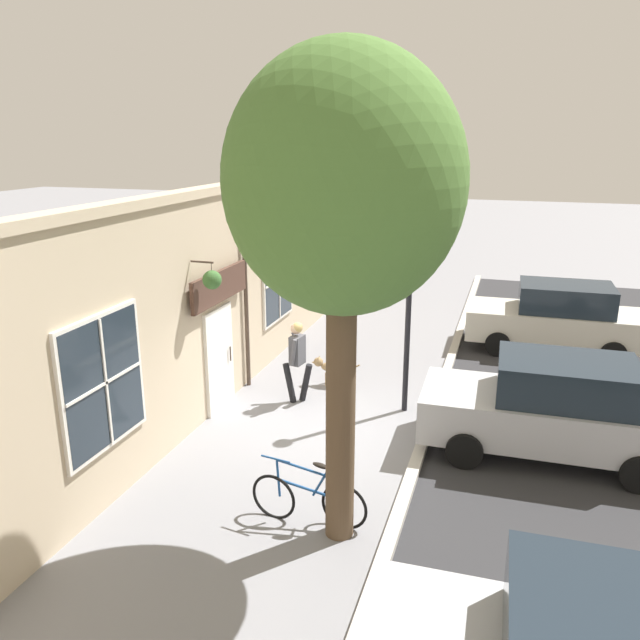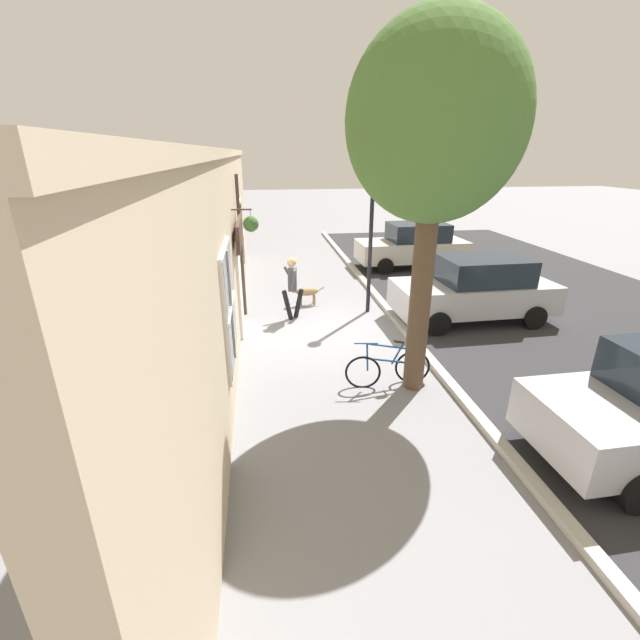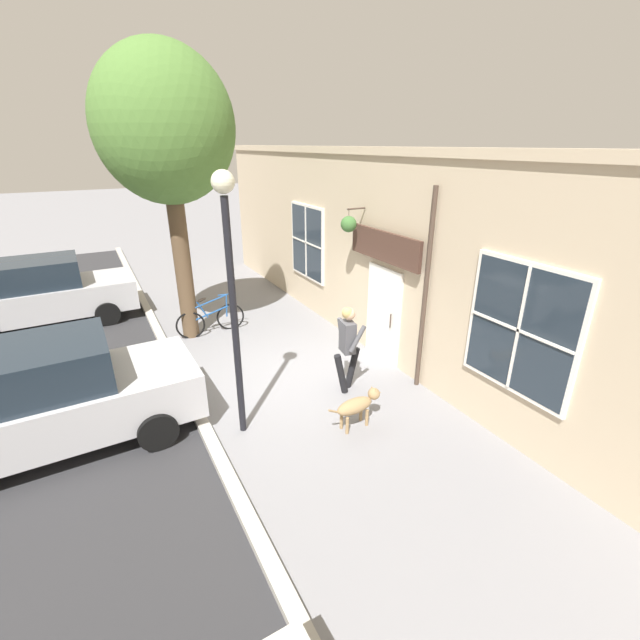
{
  "view_description": "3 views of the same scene",
  "coord_description": "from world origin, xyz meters",
  "px_view_note": "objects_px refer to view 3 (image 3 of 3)",
  "views": [
    {
      "loc": [
        3.29,
        -10.26,
        5.36
      ],
      "look_at": [
        -0.57,
        1.9,
        1.54
      ],
      "focal_mm": 35.0,
      "sensor_mm": 36.0,
      "label": 1
    },
    {
      "loc": [
        -1.6,
        -10.16,
        4.35
      ],
      "look_at": [
        -0.35,
        -1.27,
        0.81
      ],
      "focal_mm": 24.0,
      "sensor_mm": 36.0,
      "label": 2
    },
    {
      "loc": [
        3.15,
        7.12,
        4.47
      ],
      "look_at": [
        -0.51,
        0.46,
        1.32
      ],
      "focal_mm": 24.0,
      "sensor_mm": 36.0,
      "label": 3
    }
  ],
  "objects_px": {
    "parked_car_mid_block": "(46,398)",
    "street_lamp": "(230,270)",
    "pedestrian_walking": "(348,341)",
    "dog_on_leash": "(358,405)",
    "street_tree_by_curb": "(167,131)",
    "leaning_bicycle": "(211,319)",
    "parked_car_nearest_curb": "(41,293)"
  },
  "relations": [
    {
      "from": "dog_on_leash",
      "to": "parked_car_nearest_curb",
      "type": "relative_size",
      "value": 0.25
    },
    {
      "from": "street_tree_by_curb",
      "to": "street_lamp",
      "type": "relative_size",
      "value": 1.55
    },
    {
      "from": "leaning_bicycle",
      "to": "parked_car_mid_block",
      "type": "distance_m",
      "value": 4.63
    },
    {
      "from": "street_lamp",
      "to": "parked_car_mid_block",
      "type": "bearing_deg",
      "value": -20.78
    },
    {
      "from": "dog_on_leash",
      "to": "leaning_bicycle",
      "type": "height_order",
      "value": "leaning_bicycle"
    },
    {
      "from": "parked_car_nearest_curb",
      "to": "street_lamp",
      "type": "distance_m",
      "value": 7.74
    },
    {
      "from": "parked_car_nearest_curb",
      "to": "parked_car_mid_block",
      "type": "distance_m",
      "value": 5.84
    },
    {
      "from": "street_tree_by_curb",
      "to": "parked_car_mid_block",
      "type": "distance_m",
      "value": 5.77
    },
    {
      "from": "street_tree_by_curb",
      "to": "parked_car_nearest_curb",
      "type": "xyz_separation_m",
      "value": [
        3.18,
        -2.61,
        -3.82
      ]
    },
    {
      "from": "dog_on_leash",
      "to": "parked_car_mid_block",
      "type": "distance_m",
      "value": 4.86
    },
    {
      "from": "street_tree_by_curb",
      "to": "parked_car_mid_block",
      "type": "xyz_separation_m",
      "value": [
        2.88,
        3.22,
        -3.82
      ]
    },
    {
      "from": "street_tree_by_curb",
      "to": "leaning_bicycle",
      "type": "xyz_separation_m",
      "value": [
        -0.48,
        0.07,
        -4.32
      ]
    },
    {
      "from": "pedestrian_walking",
      "to": "street_lamp",
      "type": "bearing_deg",
      "value": 6.31
    },
    {
      "from": "dog_on_leash",
      "to": "street_lamp",
      "type": "bearing_deg",
      "value": -25.51
    },
    {
      "from": "dog_on_leash",
      "to": "street_lamp",
      "type": "distance_m",
      "value": 3.05
    },
    {
      "from": "pedestrian_walking",
      "to": "dog_on_leash",
      "type": "xyz_separation_m",
      "value": [
        0.46,
        1.08,
        -0.62
      ]
    },
    {
      "from": "parked_car_nearest_curb",
      "to": "parked_car_mid_block",
      "type": "bearing_deg",
      "value": 92.96
    },
    {
      "from": "pedestrian_walking",
      "to": "leaning_bicycle",
      "type": "distance_m",
      "value": 4.29
    },
    {
      "from": "street_tree_by_curb",
      "to": "leaning_bicycle",
      "type": "height_order",
      "value": "street_tree_by_curb"
    },
    {
      "from": "dog_on_leash",
      "to": "pedestrian_walking",
      "type": "bearing_deg",
      "value": -112.98
    },
    {
      "from": "dog_on_leash",
      "to": "leaning_bicycle",
      "type": "xyz_separation_m",
      "value": [
        1.11,
        -5.01,
        -0.04
      ]
    },
    {
      "from": "pedestrian_walking",
      "to": "street_tree_by_curb",
      "type": "bearing_deg",
      "value": -62.98
    },
    {
      "from": "street_tree_by_curb",
      "to": "street_lamp",
      "type": "bearing_deg",
      "value": 87.9
    },
    {
      "from": "parked_car_nearest_curb",
      "to": "leaning_bicycle",
      "type": "bearing_deg",
      "value": 143.71
    },
    {
      "from": "dog_on_leash",
      "to": "parked_car_nearest_curb",
      "type": "xyz_separation_m",
      "value": [
        4.77,
        -7.7,
        0.46
      ]
    },
    {
      "from": "pedestrian_walking",
      "to": "parked_car_nearest_curb",
      "type": "height_order",
      "value": "parked_car_nearest_curb"
    },
    {
      "from": "pedestrian_walking",
      "to": "dog_on_leash",
      "type": "relative_size",
      "value": 1.57
    },
    {
      "from": "parked_car_mid_block",
      "to": "street_lamp",
      "type": "relative_size",
      "value": 1.04
    },
    {
      "from": "parked_car_nearest_curb",
      "to": "parked_car_mid_block",
      "type": "xyz_separation_m",
      "value": [
        -0.3,
        5.83,
        0.0
      ]
    },
    {
      "from": "parked_car_mid_block",
      "to": "street_tree_by_curb",
      "type": "bearing_deg",
      "value": -131.79
    },
    {
      "from": "street_tree_by_curb",
      "to": "parked_car_nearest_curb",
      "type": "height_order",
      "value": "street_tree_by_curb"
    },
    {
      "from": "pedestrian_walking",
      "to": "street_tree_by_curb",
      "type": "xyz_separation_m",
      "value": [
        2.05,
        -4.01,
        3.66
      ]
    }
  ]
}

